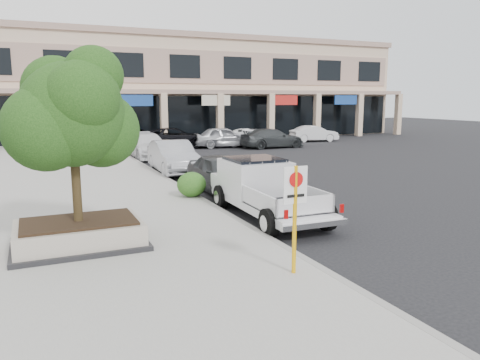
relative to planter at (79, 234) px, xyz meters
name	(u,v)px	position (x,y,z in m)	size (l,w,h in m)	color
ground	(309,231)	(6.24, -0.76, -0.48)	(120.00, 120.00, 0.00)	black
sidewalk	(87,204)	(0.74, 5.24, -0.40)	(8.00, 52.00, 0.15)	gray
curb	(192,195)	(4.69, 5.24, -0.40)	(0.20, 52.00, 0.15)	gray
strip_mall	(194,88)	(14.24, 33.17, 4.27)	(40.55, 12.43, 9.50)	#D1AC93
planter	(79,234)	(0.00, 0.00, 0.00)	(3.20, 2.20, 0.68)	black
planter_tree	(77,115)	(0.13, 0.15, 2.94)	(2.90, 2.55, 4.00)	black
no_parking_sign	(295,205)	(3.98, -3.71, 1.16)	(0.55, 0.09, 2.30)	#EAA60C
hedge	(192,184)	(4.44, 4.55, 0.14)	(1.10, 0.99, 0.94)	#184E16
pickup_truck	(268,190)	(5.89, 1.13, 0.44)	(2.16, 5.84, 1.84)	silver
curb_car_a	(223,174)	(6.06, 5.46, 0.31)	(1.85, 4.59, 1.56)	#313437
curb_car_b	(173,157)	(5.66, 11.23, 0.35)	(1.74, 5.00, 1.65)	#A3A4AB
curb_car_c	(147,145)	(5.83, 17.91, 0.31)	(2.20, 5.41, 1.57)	silver
curb_car_d	(134,138)	(6.12, 23.47, 0.32)	(2.63, 5.71, 1.59)	black
lot_car_a	(224,137)	(12.74, 21.68, 0.33)	(1.90, 4.72, 1.61)	#A6A8AE
lot_car_b	(250,138)	(14.84, 21.48, 0.22)	(1.47, 4.21, 1.39)	silver
lot_car_c	(272,138)	(16.03, 19.93, 0.26)	(2.06, 5.06, 1.47)	#2E3133
lot_car_d	(175,138)	(9.25, 23.16, 0.29)	(2.54, 5.51, 1.53)	black
lot_car_e	(257,137)	(15.65, 21.85, 0.26)	(1.73, 4.30, 1.46)	#A5A7AD
lot_car_f	(314,134)	(21.85, 23.05, 0.22)	(1.47, 4.21, 1.39)	silver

